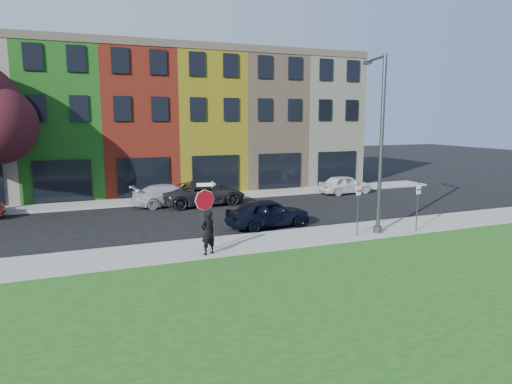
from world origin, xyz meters
name	(u,v)px	position (x,y,z in m)	size (l,w,h in m)	color
ground	(337,258)	(0.00, 0.00, 0.00)	(120.00, 120.00, 0.00)	black
sidewalk_near	(339,234)	(2.00, 3.00, 0.06)	(40.00, 3.00, 0.12)	gray
sidewalk_far	(178,199)	(-3.00, 15.00, 0.06)	(40.00, 2.40, 0.12)	gray
rowhouse_block	(165,123)	(-2.50, 21.18, 4.99)	(30.00, 10.12, 10.00)	beige
stop_sign	(205,201)	(-4.63, 2.41, 2.18)	(1.04, 0.21, 2.88)	black
man	(208,232)	(-4.63, 2.02, 1.00)	(0.75, 0.63, 1.75)	black
sedan_near	(268,213)	(-0.46, 5.74, 0.72)	(4.39, 2.09, 1.45)	black
parked_car_silver	(170,195)	(-3.87, 13.17, 0.68)	(4.84, 2.39, 1.35)	#BCBCC1
parked_car_dark	(203,193)	(-1.88, 12.66, 0.74)	(5.50, 2.90, 1.47)	black
parked_car_white	(345,184)	(8.76, 12.98, 0.67)	(4.00, 1.76, 1.34)	silver
street_lamp	(380,145)	(3.72, 2.57, 4.20)	(0.92, 2.53, 8.10)	#46494B
parking_sign_a	(358,203)	(2.47, 2.28, 1.60)	(0.31, 0.12, 2.41)	#46494B
parking_sign_b	(418,201)	(5.51, 1.89, 1.56)	(0.32, 0.11, 2.32)	#46494B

